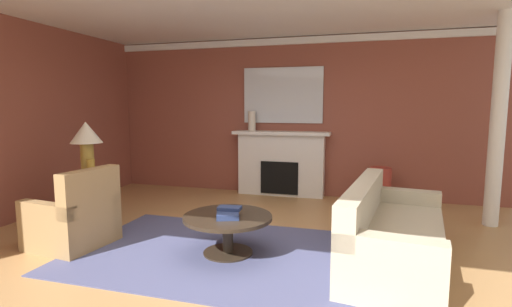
% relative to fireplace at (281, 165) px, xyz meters
% --- Properties ---
extents(ground_plane, '(8.96, 8.96, 0.00)m').
position_rel_fireplace_xyz_m(ground_plane, '(0.12, -2.77, -0.57)').
color(ground_plane, tan).
extents(wall_fireplace, '(7.49, 0.12, 2.92)m').
position_rel_fireplace_xyz_m(wall_fireplace, '(0.12, 0.21, 0.89)').
color(wall_fireplace, brown).
rests_on(wall_fireplace, ground_plane).
extents(wall_window, '(0.12, 6.43, 2.92)m').
position_rel_fireplace_xyz_m(wall_window, '(-3.38, -2.47, 0.89)').
color(wall_window, brown).
rests_on(wall_window, ground_plane).
extents(crown_moulding, '(7.49, 0.08, 0.12)m').
position_rel_fireplace_xyz_m(crown_moulding, '(0.12, 0.13, 2.27)').
color(crown_moulding, white).
extents(area_rug, '(3.51, 2.21, 0.01)m').
position_rel_fireplace_xyz_m(area_rug, '(0.04, -2.98, -0.56)').
color(area_rug, '#4C517A').
rests_on(area_rug, ground_plane).
extents(fireplace, '(1.80, 0.35, 1.20)m').
position_rel_fireplace_xyz_m(fireplace, '(0.00, 0.00, 0.00)').
color(fireplace, white).
rests_on(fireplace, ground_plane).
extents(mantel_mirror, '(1.49, 0.04, 1.02)m').
position_rel_fireplace_xyz_m(mantel_mirror, '(0.00, 0.12, 1.29)').
color(mantel_mirror, silver).
extents(sofa, '(1.18, 2.21, 0.85)m').
position_rel_fireplace_xyz_m(sofa, '(1.79, -2.77, -0.27)').
color(sofa, '#BCB299').
rests_on(sofa, ground_plane).
extents(armchair_near_window, '(0.89, 0.89, 0.95)m').
position_rel_fireplace_xyz_m(armchair_near_window, '(-1.81, -3.24, -0.26)').
color(armchair_near_window, '#9E7A4C').
rests_on(armchair_near_window, ground_plane).
extents(coffee_table, '(1.00, 1.00, 0.45)m').
position_rel_fireplace_xyz_m(coffee_table, '(0.04, -2.98, -0.23)').
color(coffee_table, '#2D2319').
rests_on(coffee_table, ground_plane).
extents(side_table, '(0.56, 0.56, 0.70)m').
position_rel_fireplace_xyz_m(side_table, '(-2.29, -2.40, -0.17)').
color(side_table, '#2D2319').
rests_on(side_table, ground_plane).
extents(table_lamp, '(0.44, 0.44, 0.75)m').
position_rel_fireplace_xyz_m(table_lamp, '(-2.29, -2.40, 0.66)').
color(table_lamp, '#B28E38').
rests_on(table_lamp, side_table).
extents(vase_mantel_left, '(0.14, 0.14, 0.37)m').
position_rel_fireplace_xyz_m(vase_mantel_left, '(-0.55, -0.05, 0.82)').
color(vase_mantel_left, beige).
rests_on(vase_mantel_left, fireplace).
extents(vase_on_side_table, '(0.11, 0.11, 0.24)m').
position_rel_fireplace_xyz_m(vase_on_side_table, '(-2.14, -2.52, 0.25)').
color(vase_on_side_table, '#B7892D').
rests_on(vase_on_side_table, side_table).
extents(vase_tall_corner, '(0.36, 0.36, 0.65)m').
position_rel_fireplace_xyz_m(vase_tall_corner, '(1.76, -0.30, -0.24)').
color(vase_tall_corner, '#9E3328').
rests_on(vase_tall_corner, ground_plane).
extents(book_red_cover, '(0.29, 0.26, 0.06)m').
position_rel_fireplace_xyz_m(book_red_cover, '(0.08, -3.10, -0.09)').
color(book_red_cover, navy).
rests_on(book_red_cover, coffee_table).
extents(book_art_folio, '(0.27, 0.17, 0.04)m').
position_rel_fireplace_xyz_m(book_art_folio, '(0.06, -2.96, -0.04)').
color(book_art_folio, navy).
rests_on(book_art_folio, coffee_table).
extents(column_white, '(0.20, 0.20, 2.92)m').
position_rel_fireplace_xyz_m(column_white, '(3.23, -0.98, 0.89)').
color(column_white, white).
rests_on(column_white, ground_plane).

